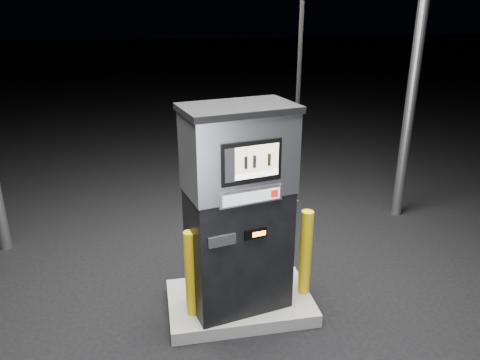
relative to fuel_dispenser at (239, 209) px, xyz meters
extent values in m
plane|color=black|center=(0.03, 0.10, -1.29)|extent=(80.00, 80.00, 0.00)
cube|color=#62625E|center=(0.03, 0.10, -1.21)|extent=(1.60, 1.00, 0.15)
cylinder|color=gray|center=(3.03, 2.10, 0.96)|extent=(0.16, 0.16, 4.50)
cube|color=black|center=(-0.01, 0.00, -0.46)|extent=(1.12, 0.79, 1.34)
cube|color=#B7B7BE|center=(-0.01, 0.00, 0.61)|extent=(1.15, 0.82, 0.81)
cube|color=black|center=(-0.01, 0.00, 1.05)|extent=(1.20, 0.87, 0.06)
cube|color=black|center=(0.06, -0.30, 0.60)|extent=(0.60, 0.16, 0.41)
cube|color=beige|center=(0.11, -0.31, 0.64)|extent=(0.43, 0.10, 0.26)
cube|color=white|center=(0.11, -0.31, 0.48)|extent=(0.43, 0.10, 0.05)
cube|color=#B7B7BE|center=(0.06, -0.30, 0.26)|extent=(0.64, 0.17, 0.15)
cube|color=#A9ACB1|center=(0.06, -0.32, 0.26)|extent=(0.58, 0.13, 0.11)
cube|color=#A6100B|center=(0.29, -0.27, 0.26)|extent=(0.07, 0.02, 0.08)
cube|color=black|center=(0.11, -0.29, -0.15)|extent=(0.24, 0.07, 0.10)
cube|color=orange|center=(0.15, -0.29, -0.15)|extent=(0.14, 0.03, 0.05)
cube|color=black|center=(-0.24, -0.36, -0.15)|extent=(0.28, 0.08, 0.11)
cube|color=black|center=(0.55, 0.12, -0.01)|extent=(0.15, 0.21, 0.27)
cylinder|color=gray|center=(0.61, 0.13, -0.01)|extent=(0.12, 0.25, 0.08)
cylinder|color=black|center=(0.60, 0.08, 1.79)|extent=(0.05, 0.05, 3.33)
cylinder|color=gold|center=(-0.52, -0.09, -0.65)|extent=(0.15, 0.15, 0.97)
cylinder|color=gold|center=(0.77, 0.07, -0.63)|extent=(0.14, 0.14, 1.01)
camera|label=1|loc=(-0.81, -4.28, 2.00)|focal=35.00mm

